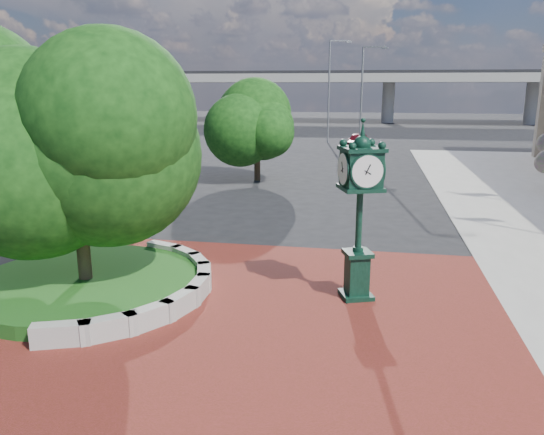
{
  "coord_description": "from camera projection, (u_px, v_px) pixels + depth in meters",
  "views": [
    {
      "loc": [
        2.46,
        -12.5,
        5.52
      ],
      "look_at": [
        -0.1,
        1.5,
        1.95
      ],
      "focal_mm": 35.0,
      "sensor_mm": 36.0,
      "label": 1
    }
  ],
  "objects": [
    {
      "name": "plaza",
      "position": [
        257.0,
        320.0,
        12.74
      ],
      "size": [
        12.0,
        12.0,
        0.04
      ],
      "primitive_type": "cube",
      "color": "maroon",
      "rests_on": "ground"
    },
    {
      "name": "ground",
      "position": [
        265.0,
        305.0,
        13.7
      ],
      "size": [
        200.0,
        200.0,
        0.0
      ],
      "primitive_type": "plane",
      "color": "black",
      "rests_on": "ground"
    },
    {
      "name": "street_lamp_far",
      "position": [
        331.0,
        84.0,
        50.82
      ],
      "size": [
        2.11,
        0.81,
        9.63
      ],
      "color": "slate",
      "rests_on": "ground"
    },
    {
      "name": "grass_bed",
      "position": [
        87.0,
        285.0,
        14.52
      ],
      "size": [
        6.1,
        6.1,
        0.4
      ],
      "primitive_type": "cylinder",
      "color": "#1C4E16",
      "rests_on": "ground"
    },
    {
      "name": "planter_wall",
      "position": [
        166.0,
        288.0,
        14.11
      ],
      "size": [
        2.96,
        6.77,
        0.54
      ],
      "color": "#9E9B93",
      "rests_on": "ground"
    },
    {
      "name": "post_clock",
      "position": [
        360.0,
        204.0,
        13.5
      ],
      "size": [
        1.19,
        1.19,
        4.66
      ],
      "color": "black",
      "rests_on": "ground"
    },
    {
      "name": "tree_street",
      "position": [
        257.0,
        125.0,
        30.79
      ],
      "size": [
        4.4,
        4.4,
        5.45
      ],
      "color": "#38281C",
      "rests_on": "ground"
    },
    {
      "name": "overpass",
      "position": [
        354.0,
        78.0,
        78.94
      ],
      "size": [
        90.0,
        12.0,
        7.5
      ],
      "color": "#9E9B93",
      "rests_on": "ground"
    },
    {
      "name": "tree_planter",
      "position": [
        75.0,
        157.0,
        13.67
      ],
      "size": [
        5.2,
        5.2,
        6.33
      ],
      "color": "#38281C",
      "rests_on": "ground"
    },
    {
      "name": "parked_car",
      "position": [
        358.0,
        141.0,
        47.35
      ],
      "size": [
        2.21,
        4.21,
        1.36
      ],
      "primitive_type": "imported",
      "rotation": [
        0.0,
        0.0,
        -0.15
      ],
      "color": "#570C15",
      "rests_on": "ground"
    },
    {
      "name": "street_lamp_near",
      "position": [
        364.0,
        94.0,
        39.49
      ],
      "size": [
        1.85,
        0.43,
        8.26
      ],
      "color": "slate",
      "rests_on": "ground"
    }
  ]
}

